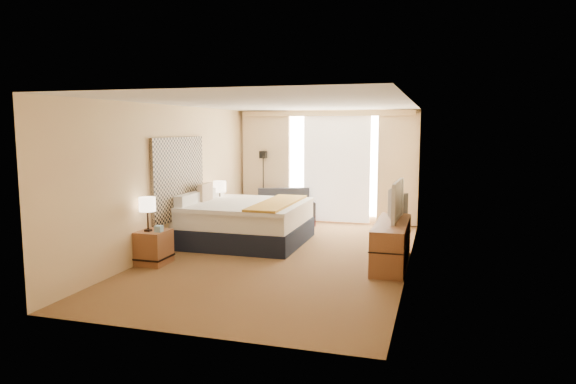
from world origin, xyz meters
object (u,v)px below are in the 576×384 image
(loveseat, at_px, (285,213))
(bed, at_px, (243,221))
(lamp_left, at_px, (147,205))
(nightstand_right, at_px, (218,221))
(lamp_right, at_px, (220,187))
(television, at_px, (391,200))
(nightstand_left, at_px, (154,247))
(media_dresser, at_px, (391,243))
(desk_chair, at_px, (395,225))
(floor_lamp, at_px, (263,171))

(loveseat, bearing_deg, bed, -120.76)
(lamp_left, bearing_deg, nightstand_right, 89.03)
(lamp_right, bearing_deg, television, -19.17)
(nightstand_left, relative_size, nightstand_right, 1.00)
(media_dresser, xyz_separation_m, desk_chair, (-0.03, 0.97, 0.11))
(media_dresser, bearing_deg, loveseat, 132.74)
(media_dresser, xyz_separation_m, lamp_left, (-3.74, -1.13, 0.63))
(floor_lamp, xyz_separation_m, lamp_left, (-0.43, -4.37, -0.19))
(nightstand_right, height_order, bed, bed)
(desk_chair, distance_m, television, 0.93)
(bed, xyz_separation_m, lamp_left, (-0.85, -1.98, 0.57))
(nightstand_right, height_order, desk_chair, desk_chair)
(lamp_left, bearing_deg, lamp_right, 87.93)
(lamp_left, distance_m, lamp_right, 2.60)
(loveseat, distance_m, desk_chair, 3.25)
(nightstand_left, distance_m, lamp_left, 0.71)
(nightstand_left, xyz_separation_m, nightstand_right, (0.00, 2.50, 0.00))
(floor_lamp, bearing_deg, nightstand_left, -95.18)
(bed, height_order, television, television)
(bed, distance_m, loveseat, 2.04)
(nightstand_right, distance_m, media_dresser, 3.97)
(nightstand_right, xyz_separation_m, television, (3.65, -1.23, 0.75))
(nightstand_right, relative_size, desk_chair, 0.53)
(nightstand_right, bearing_deg, television, -18.58)
(desk_chair, distance_m, lamp_right, 3.69)
(nightstand_left, relative_size, loveseat, 0.38)
(television, bearing_deg, lamp_left, 112.64)
(media_dresser, relative_size, bed, 0.78)
(floor_lamp, xyz_separation_m, desk_chair, (3.28, -2.27, -0.70))
(loveseat, distance_m, lamp_right, 1.86)
(nightstand_left, relative_size, lamp_right, 0.99)
(bed, relative_size, floor_lamp, 1.40)
(bed, bearing_deg, loveseat, 83.24)
(desk_chair, height_order, television, television)
(media_dresser, relative_size, lamp_left, 3.25)
(nightstand_right, height_order, television, television)
(nightstand_left, relative_size, lamp_left, 0.99)
(loveseat, distance_m, floor_lamp, 1.18)
(media_dresser, distance_m, loveseat, 3.91)
(nightstand_right, relative_size, bed, 0.24)
(nightstand_left, height_order, television, television)
(lamp_left, xyz_separation_m, television, (3.69, 1.35, 0.04))
(nightstand_right, xyz_separation_m, bed, (0.81, -0.60, 0.13))
(desk_chair, xyz_separation_m, lamp_right, (-3.62, 0.50, 0.52))
(loveseat, bearing_deg, lamp_right, -149.53)
(lamp_left, bearing_deg, nightstand_left, 60.04)
(nightstand_left, height_order, media_dresser, media_dresser)
(desk_chair, xyz_separation_m, television, (-0.02, -0.75, 0.56))
(bed, distance_m, lamp_right, 1.13)
(desk_chair, relative_size, lamp_left, 1.87)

